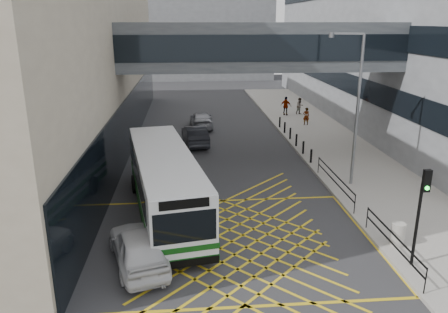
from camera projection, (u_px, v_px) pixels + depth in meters
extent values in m
plane|color=#333335|center=(232.00, 242.00, 18.78)|extent=(120.00, 120.00, 0.00)
cube|color=black|center=(132.00, 119.00, 32.92)|extent=(0.10, 41.50, 4.00)
cube|color=black|center=(332.00, 77.00, 41.37)|extent=(0.10, 43.50, 1.60)
cube|color=black|center=(335.00, 33.00, 40.18)|extent=(0.10, 43.50, 1.60)
cube|color=gray|center=(184.00, 21.00, 73.00)|extent=(28.00, 16.00, 18.00)
cube|color=#484D53|center=(260.00, 46.00, 28.20)|extent=(20.00, 4.00, 3.00)
cube|color=black|center=(265.00, 48.00, 26.27)|extent=(19.50, 0.06, 1.60)
cube|color=black|center=(255.00, 45.00, 30.12)|extent=(19.50, 0.06, 1.60)
cube|color=#A09B92|center=(328.00, 142.00, 33.74)|extent=(6.00, 54.00, 0.16)
cube|color=gold|center=(232.00, 242.00, 18.77)|extent=(12.00, 9.00, 0.01)
cube|color=silver|center=(165.00, 181.00, 20.93)|extent=(4.44, 11.39, 2.73)
cube|color=#0D4410|center=(166.00, 204.00, 21.29)|extent=(4.49, 11.43, 0.34)
cube|color=#0D4410|center=(165.00, 194.00, 21.13)|extent=(4.51, 11.44, 0.22)
cube|color=black|center=(163.00, 170.00, 21.39)|extent=(4.25, 10.00, 1.06)
cube|color=black|center=(185.00, 227.00, 15.75)|extent=(2.30, 0.49, 1.21)
cube|color=black|center=(184.00, 204.00, 15.46)|extent=(1.80, 0.38, 0.35)
cube|color=silver|center=(164.00, 154.00, 20.52)|extent=(4.41, 11.28, 0.10)
cube|color=black|center=(186.00, 263.00, 16.17)|extent=(2.50, 0.54, 0.30)
cube|color=black|center=(153.00, 169.00, 26.42)|extent=(2.50, 0.54, 0.30)
cylinder|color=black|center=(147.00, 243.00, 17.63)|extent=(0.46, 1.04, 1.01)
cylinder|color=black|center=(208.00, 235.00, 18.25)|extent=(0.46, 1.04, 1.01)
cylinder|color=black|center=(135.00, 184.00, 23.96)|extent=(0.46, 1.04, 1.01)
cylinder|color=black|center=(181.00, 180.00, 24.59)|extent=(0.46, 1.04, 1.01)
imported|color=silver|center=(138.00, 246.00, 16.80)|extent=(3.31, 5.26, 1.56)
imported|color=#222328|center=(195.00, 135.00, 33.26)|extent=(2.47, 4.95, 1.49)
imported|color=#92949A|center=(201.00, 119.00, 38.67)|extent=(2.13, 4.70, 1.44)
cylinder|color=black|center=(417.00, 225.00, 16.24)|extent=(0.12, 0.12, 3.31)
cube|color=black|center=(427.00, 181.00, 15.49)|extent=(0.27, 0.18, 0.83)
sphere|color=#19E533|center=(427.00, 188.00, 15.47)|extent=(0.16, 0.16, 0.16)
cylinder|color=slate|center=(357.00, 112.00, 23.81)|extent=(0.21, 0.21, 8.29)
cube|color=slate|center=(348.00, 33.00, 22.74)|extent=(1.62, 0.59, 0.10)
cylinder|color=slate|center=(332.00, 35.00, 22.93)|extent=(0.36, 0.36, 0.26)
cylinder|color=#ADA89E|center=(398.00, 234.00, 18.03)|extent=(0.57, 0.57, 0.98)
cube|color=black|center=(394.00, 234.00, 17.04)|extent=(0.05, 5.00, 0.05)
cube|color=black|center=(392.00, 244.00, 17.16)|extent=(0.05, 5.00, 0.05)
cube|color=black|center=(335.00, 174.00, 23.69)|extent=(0.05, 6.00, 0.05)
cube|color=black|center=(335.00, 181.00, 23.81)|extent=(0.05, 6.00, 0.05)
cylinder|color=black|center=(426.00, 281.00, 14.79)|extent=(0.04, 0.04, 1.00)
cylinder|color=black|center=(367.00, 217.00, 19.55)|extent=(0.04, 0.04, 1.00)
cylinder|color=black|center=(355.00, 204.00, 20.98)|extent=(0.04, 0.04, 1.00)
cylinder|color=black|center=(319.00, 165.00, 26.68)|extent=(0.04, 0.04, 1.00)
cylinder|color=black|center=(311.00, 156.00, 28.61)|extent=(0.14, 0.14, 0.90)
cylinder|color=black|center=(303.00, 147.00, 30.51)|extent=(0.14, 0.14, 0.90)
cylinder|color=black|center=(296.00, 140.00, 32.41)|extent=(0.14, 0.14, 0.90)
cylinder|color=black|center=(290.00, 133.00, 34.31)|extent=(0.14, 0.14, 0.90)
cylinder|color=black|center=(285.00, 127.00, 36.22)|extent=(0.14, 0.14, 0.90)
cylinder|color=black|center=(280.00, 122.00, 38.12)|extent=(0.14, 0.14, 0.90)
imported|color=gray|center=(306.00, 116.00, 38.88)|extent=(0.63, 0.46, 1.56)
imported|color=gray|center=(300.00, 106.00, 43.28)|extent=(0.91, 0.72, 1.62)
imported|color=gray|center=(286.00, 106.00, 42.84)|extent=(1.19, 0.98, 1.82)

